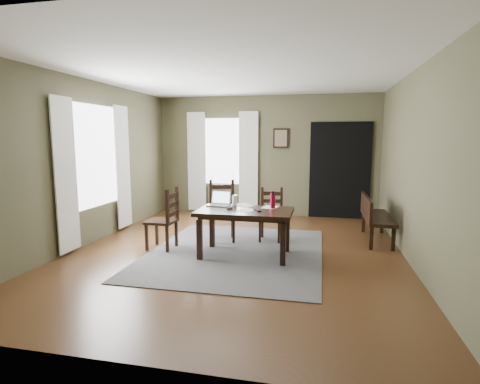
% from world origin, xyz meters
% --- Properties ---
extents(ground, '(5.00, 6.00, 0.01)m').
position_xyz_m(ground, '(0.00, 0.00, -0.01)').
color(ground, '#492C16').
extents(room_shell, '(5.02, 6.02, 2.71)m').
position_xyz_m(room_shell, '(0.00, 0.00, 1.80)').
color(room_shell, '#4D4B32').
rests_on(room_shell, ground).
extents(rug, '(2.60, 3.20, 0.01)m').
position_xyz_m(rug, '(0.00, 0.00, 0.01)').
color(rug, '#474747').
rests_on(rug, ground).
extents(dining_table, '(1.39, 0.84, 0.69)m').
position_xyz_m(dining_table, '(0.17, -0.15, 0.62)').
color(dining_table, black).
rests_on(dining_table, rug).
extents(chair_end, '(0.44, 0.44, 0.97)m').
position_xyz_m(chair_end, '(-1.13, -0.08, 0.48)').
color(chair_end, black).
rests_on(chair_end, rug).
extents(chair_back_left, '(0.56, 0.56, 1.03)m').
position_xyz_m(chair_back_left, '(-0.39, 0.66, 0.50)').
color(chair_back_left, black).
rests_on(chair_back_left, rug).
extents(chair_back_right, '(0.40, 0.40, 0.89)m').
position_xyz_m(chair_back_right, '(0.43, 0.82, 0.44)').
color(chair_back_right, black).
rests_on(chair_back_right, rug).
extents(bench, '(0.43, 1.35, 0.76)m').
position_xyz_m(bench, '(2.15, 1.18, 0.45)').
color(bench, black).
rests_on(bench, ground).
extents(laptop, '(0.36, 0.29, 0.22)m').
position_xyz_m(laptop, '(-0.29, 0.14, 0.76)').
color(laptop, '#B7B7BC').
rests_on(laptop, dining_table).
extents(computer_mouse, '(0.08, 0.11, 0.03)m').
position_xyz_m(computer_mouse, '(-0.06, -0.14, 0.72)').
color(computer_mouse, '#3F3F42').
rests_on(computer_mouse, dining_table).
extents(tv_remote, '(0.14, 0.19, 0.02)m').
position_xyz_m(tv_remote, '(0.36, -0.18, 0.71)').
color(tv_remote, black).
rests_on(tv_remote, dining_table).
extents(drinking_glass, '(0.08, 0.08, 0.17)m').
position_xyz_m(drinking_glass, '(-0.06, 0.17, 0.79)').
color(drinking_glass, silver).
rests_on(drinking_glass, dining_table).
extents(water_bottle, '(0.10, 0.10, 0.26)m').
position_xyz_m(water_bottle, '(0.56, 0.05, 0.82)').
color(water_bottle, '#B50D2E').
rests_on(water_bottle, dining_table).
extents(paper_b, '(0.26, 0.31, 0.00)m').
position_xyz_m(paper_b, '(0.20, -0.19, 0.70)').
color(paper_b, white).
rests_on(paper_b, dining_table).
extents(paper_c, '(0.41, 0.41, 0.00)m').
position_xyz_m(paper_c, '(0.07, 0.22, 0.71)').
color(paper_c, white).
rests_on(paper_c, dining_table).
extents(paper_d, '(0.26, 0.31, 0.00)m').
position_xyz_m(paper_d, '(0.51, 0.14, 0.70)').
color(paper_d, white).
rests_on(paper_d, dining_table).
extents(window_left, '(0.01, 1.30, 1.70)m').
position_xyz_m(window_left, '(-2.47, 0.20, 1.45)').
color(window_left, white).
rests_on(window_left, ground).
extents(window_back, '(1.00, 0.01, 1.50)m').
position_xyz_m(window_back, '(-1.00, 2.97, 1.45)').
color(window_back, white).
rests_on(window_back, ground).
extents(curtain_left_near, '(0.03, 0.48, 2.30)m').
position_xyz_m(curtain_left_near, '(-2.44, -0.62, 1.20)').
color(curtain_left_near, silver).
rests_on(curtain_left_near, ground).
extents(curtain_left_far, '(0.03, 0.48, 2.30)m').
position_xyz_m(curtain_left_far, '(-2.44, 1.02, 1.20)').
color(curtain_left_far, silver).
rests_on(curtain_left_far, ground).
extents(curtain_back_left, '(0.44, 0.03, 2.30)m').
position_xyz_m(curtain_back_left, '(-1.62, 2.94, 1.20)').
color(curtain_back_left, silver).
rests_on(curtain_back_left, ground).
extents(curtain_back_right, '(0.44, 0.03, 2.30)m').
position_xyz_m(curtain_back_right, '(-0.38, 2.94, 1.20)').
color(curtain_back_right, silver).
rests_on(curtain_back_right, ground).
extents(framed_picture, '(0.34, 0.03, 0.44)m').
position_xyz_m(framed_picture, '(0.35, 2.97, 1.75)').
color(framed_picture, black).
rests_on(framed_picture, ground).
extents(doorway_back, '(1.30, 0.03, 2.10)m').
position_xyz_m(doorway_back, '(1.65, 2.97, 1.05)').
color(doorway_back, black).
rests_on(doorway_back, ground).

